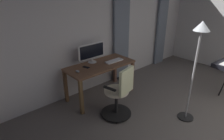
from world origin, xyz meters
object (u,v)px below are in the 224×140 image
(computer_mouse, at_px, (78,71))
(floor_lamp, at_px, (198,49))
(desk, at_px, (100,69))
(cell_phone_by_monitor, at_px, (86,67))
(computer_monitor, at_px, (92,52))
(computer_keyboard, at_px, (114,61))
(office_chair, at_px, (119,95))

(computer_mouse, relative_size, floor_lamp, 0.06)
(desk, xyz_separation_m, cell_phone_by_monitor, (0.31, -0.06, 0.10))
(computer_monitor, bearing_deg, computer_mouse, 24.67)
(desk, height_order, computer_keyboard, computer_keyboard)
(computer_monitor, bearing_deg, desk, 104.32)
(computer_mouse, bearing_deg, cell_phone_by_monitor, -161.26)
(computer_keyboard, relative_size, computer_mouse, 4.12)
(desk, distance_m, computer_mouse, 0.57)
(computer_monitor, height_order, computer_keyboard, computer_monitor)
(computer_mouse, xyz_separation_m, floor_lamp, (-1.22, 1.61, 0.56))
(desk, bearing_deg, computer_mouse, 2.75)
(desk, height_order, cell_phone_by_monitor, cell_phone_by_monitor)
(computer_keyboard, height_order, cell_phone_by_monitor, computer_keyboard)
(office_chair, height_order, floor_lamp, floor_lamp)
(office_chair, bearing_deg, computer_keyboard, 41.55)
(computer_monitor, distance_m, cell_phone_by_monitor, 0.37)
(floor_lamp, bearing_deg, office_chair, -44.18)
(cell_phone_by_monitor, bearing_deg, computer_keyboard, 152.44)
(desk, relative_size, office_chair, 1.45)
(desk, bearing_deg, computer_monitor, -75.68)
(floor_lamp, bearing_deg, desk, -67.87)
(computer_mouse, distance_m, cell_phone_by_monitor, 0.26)
(computer_monitor, distance_m, computer_keyboard, 0.51)
(office_chair, bearing_deg, floor_lamp, -56.38)
(computer_mouse, bearing_deg, office_chair, 114.67)
(desk, height_order, office_chair, office_chair)
(computer_monitor, relative_size, cell_phone_by_monitor, 4.39)
(floor_lamp, bearing_deg, cell_phone_by_monitor, -60.07)
(desk, distance_m, office_chair, 0.84)
(office_chair, distance_m, computer_monitor, 1.13)
(computer_monitor, xyz_separation_m, computer_mouse, (0.50, 0.23, -0.21))
(computer_keyboard, bearing_deg, office_chair, 53.75)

